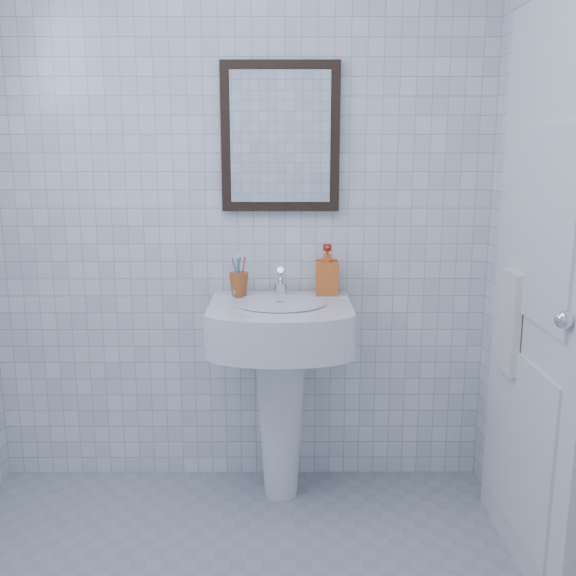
{
  "coord_description": "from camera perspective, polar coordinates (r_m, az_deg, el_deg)",
  "views": [
    {
      "loc": [
        0.21,
        -1.59,
        1.49
      ],
      "look_at": [
        0.22,
        0.86,
        0.97
      ],
      "focal_mm": 40.0,
      "sensor_mm": 36.0,
      "label": 1
    }
  ],
  "objects": [
    {
      "name": "towel_ring",
      "position": [
        2.49,
        19.82,
        1.12
      ],
      "size": [
        0.01,
        0.18,
        0.18
      ],
      "primitive_type": "torus",
      "rotation": [
        0.0,
        1.57,
        0.0
      ],
      "color": "silver",
      "rests_on": "wall_right"
    },
    {
      "name": "wall_mirror",
      "position": [
        2.78,
        -0.68,
        13.26
      ],
      "size": [
        0.5,
        0.04,
        0.62
      ],
      "color": "black",
      "rests_on": "wall_back"
    },
    {
      "name": "bathroom_door",
      "position": [
        2.36,
        21.42,
        -0.77
      ],
      "size": [
        0.04,
        0.8,
        2.0
      ],
      "primitive_type": "cube",
      "color": "silver",
      "rests_on": "ground"
    },
    {
      "name": "wall_back",
      "position": [
        2.81,
        -4.49,
        7.09
      ],
      "size": [
        2.2,
        0.02,
        2.5
      ],
      "primitive_type": "cube",
      "color": "white",
      "rests_on": "ground"
    },
    {
      "name": "toothbrush_cup",
      "position": [
        2.75,
        -4.39,
        0.35
      ],
      "size": [
        0.11,
        0.11,
        0.1
      ],
      "primitive_type": null,
      "rotation": [
        0.0,
        0.0,
        -0.41
      ],
      "color": "#B25221",
      "rests_on": "washbasin"
    },
    {
      "name": "washbasin",
      "position": [
        2.73,
        -0.67,
        -7.01
      ],
      "size": [
        0.58,
        0.42,
        0.89
      ],
      "color": "white",
      "rests_on": "ground"
    },
    {
      "name": "faucet",
      "position": [
        2.74,
        -0.66,
        0.41
      ],
      "size": [
        0.05,
        0.12,
        0.13
      ],
      "color": "silver",
      "rests_on": "washbasin"
    },
    {
      "name": "soap_dispenser",
      "position": [
        2.76,
        3.48,
        1.63
      ],
      "size": [
        0.1,
        0.1,
        0.21
      ],
      "primitive_type": "imported",
      "rotation": [
        0.0,
        0.0,
        -0.02
      ],
      "color": "red",
      "rests_on": "washbasin"
    },
    {
      "name": "hand_towel",
      "position": [
        2.52,
        19.11,
        -2.9
      ],
      "size": [
        0.03,
        0.16,
        0.38
      ],
      "primitive_type": "cube",
      "color": "white",
      "rests_on": "towel_ring"
    }
  ]
}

